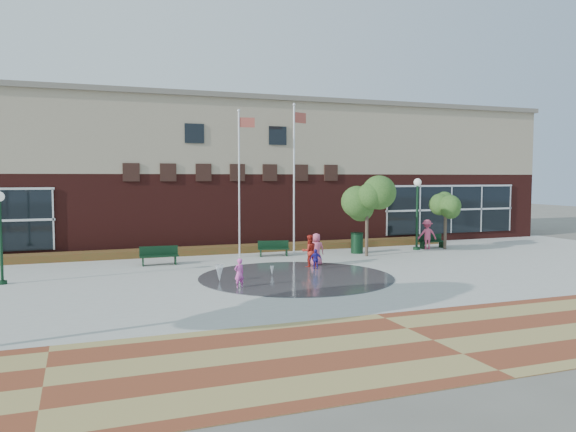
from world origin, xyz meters
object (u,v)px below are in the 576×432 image
object	(u,v)px
flagpole_left	(240,175)
bench_left	(159,259)
flagpole_right	(295,170)
trash_can	(357,243)
child_splash	(239,273)

from	to	relation	value
flagpole_left	bench_left	xyz separation A→B (m)	(-4.48, -1.26, -4.11)
bench_left	flagpole_left	bearing A→B (deg)	18.61
flagpole_left	flagpole_right	distance (m)	3.31
trash_can	child_splash	world-z (taller)	trash_can
bench_left	trash_can	bearing A→B (deg)	5.16
flagpole_right	trash_can	xyz separation A→B (m)	(3.34, -1.18, -4.11)
child_splash	trash_can	bearing A→B (deg)	-159.44
child_splash	bench_left	bearing A→B (deg)	-91.05
child_splash	flagpole_left	bearing A→B (deg)	-124.55
bench_left	flagpole_right	bearing A→B (deg)	14.71
flagpole_left	trash_can	size ratio (longest dim) A/B	6.65
trash_can	child_splash	size ratio (longest dim) A/B	1.01
bench_left	child_splash	size ratio (longest dim) A/B	1.61
flagpole_left	flagpole_right	bearing A→B (deg)	15.85
flagpole_left	bench_left	size ratio (longest dim) A/B	4.20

